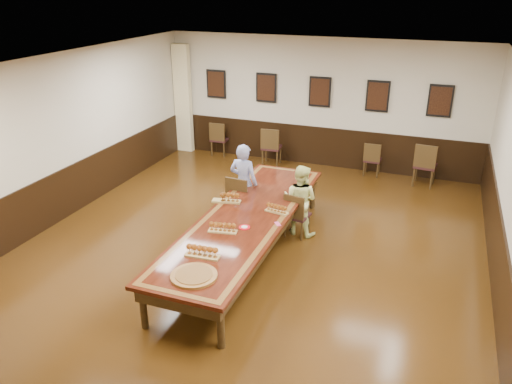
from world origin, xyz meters
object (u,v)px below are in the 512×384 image
at_px(person_woman, 300,200).
at_px(spare_chair_c, 373,159).
at_px(person_man, 244,183).
at_px(spare_chair_a, 220,138).
at_px(carved_platter, 194,276).
at_px(chair_woman, 298,214).
at_px(chair_man, 241,199).
at_px(spare_chair_b, 272,146).
at_px(spare_chair_d, 425,164).
at_px(conference_table, 246,224).

bearing_deg(person_woman, spare_chair_c, -94.10).
height_order(person_man, person_woman, person_man).
height_order(spare_chair_a, carved_platter, spare_chair_a).
distance_m(chair_woman, spare_chair_a, 5.01).
relative_size(spare_chair_c, carved_platter, 1.23).
relative_size(chair_man, chair_woman, 1.14).
height_order(spare_chair_b, spare_chair_c, spare_chair_b).
distance_m(spare_chair_c, spare_chair_d, 1.26).
bearing_deg(person_man, spare_chair_a, -53.95).
xyz_separation_m(spare_chair_d, conference_table, (-2.68, -4.47, 0.10)).
relative_size(spare_chair_a, conference_table, 0.19).
height_order(chair_man, carved_platter, chair_man).
distance_m(chair_man, chair_woman, 1.20).
bearing_deg(spare_chair_a, chair_man, 116.82).
xyz_separation_m(spare_chair_a, spare_chair_c, (4.13, -0.12, -0.04)).
bearing_deg(carved_platter, chair_man, 100.89).
distance_m(chair_man, carved_platter, 3.25).
distance_m(spare_chair_a, conference_table, 5.51).
height_order(chair_man, person_woman, person_woman).
bearing_deg(conference_table, spare_chair_a, 119.13).
relative_size(spare_chair_b, person_woman, 0.73).
bearing_deg(person_woman, chair_woman, 90.00).
bearing_deg(conference_table, spare_chair_b, 103.59).
relative_size(spare_chair_d, person_man, 0.65).
distance_m(chair_man, person_woman, 1.22).
distance_m(person_woman, carved_platter, 3.17).
bearing_deg(conference_table, carved_platter, -88.75).
relative_size(chair_woman, person_woman, 0.64).
relative_size(chair_woman, spare_chair_c, 1.02).
bearing_deg(carved_platter, spare_chair_a, 111.85).
height_order(spare_chair_a, spare_chair_b, spare_chair_b).
bearing_deg(spare_chair_c, carved_platter, 78.59).
bearing_deg(spare_chair_d, spare_chair_b, 4.55).
bearing_deg(spare_chair_c, person_woman, 77.59).
distance_m(person_man, conference_table, 1.42).
distance_m(spare_chair_a, spare_chair_d, 5.38).
relative_size(spare_chair_c, spare_chair_d, 0.82).
xyz_separation_m(chair_man, chair_woman, (1.19, -0.15, -0.06)).
xyz_separation_m(conference_table, carved_platter, (0.04, -1.98, 0.16)).
bearing_deg(spare_chair_d, spare_chair_a, 2.13).
xyz_separation_m(chair_man, spare_chair_b, (-0.53, 3.36, 0.00)).
distance_m(spare_chair_a, spare_chair_c, 4.13).
xyz_separation_m(spare_chair_b, person_man, (0.54, -3.25, 0.29)).
bearing_deg(person_woman, person_man, 0.98).
height_order(conference_table, carved_platter, carved_platter).
bearing_deg(person_woman, spare_chair_b, -54.28).
bearing_deg(carved_platter, spare_chair_c, 78.10).
bearing_deg(person_man, chair_man, 90.00).
xyz_separation_m(chair_man, carved_platter, (0.61, -3.18, 0.28)).
height_order(spare_chair_b, carved_platter, spare_chair_b).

